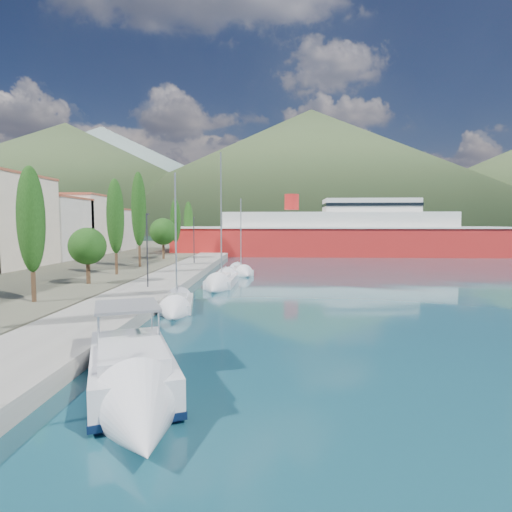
{
  "coord_description": "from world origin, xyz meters",
  "views": [
    {
      "loc": [
        1.1,
        -19.21,
        6.03
      ],
      "look_at": [
        0.0,
        14.0,
        3.5
      ],
      "focal_mm": 30.0,
      "sensor_mm": 36.0,
      "label": 1
    }
  ],
  "objects": [
    {
      "name": "town_buildings",
      "position": [
        -32.0,
        36.91,
        5.57
      ],
      "size": [
        9.2,
        69.2,
        11.3
      ],
      "color": "beige",
      "rests_on": "land_strip"
    },
    {
      "name": "ferry",
      "position": [
        13.93,
        62.87,
        3.72
      ],
      "size": [
        61.89,
        14.39,
        12.24
      ],
      "color": "red",
      "rests_on": "ground"
    },
    {
      "name": "ground",
      "position": [
        0.0,
        120.0,
        0.0
      ],
      "size": [
        1400.0,
        1400.0,
        0.0
      ],
      "primitive_type": "plane",
      "color": "#164452"
    },
    {
      "name": "lamp_posts",
      "position": [
        -9.0,
        14.64,
        4.08
      ],
      "size": [
        0.15,
        46.23,
        6.06
      ],
      "color": "#2D2D33",
      "rests_on": "quay"
    },
    {
      "name": "sailboat_far",
      "position": [
        -2.03,
        30.34,
        0.28
      ],
      "size": [
        3.86,
        7.0,
        9.81
      ],
      "color": "silver",
      "rests_on": "ground"
    },
    {
      "name": "sailboat_near",
      "position": [
        -5.28,
        9.02,
        0.29
      ],
      "size": [
        3.22,
        7.47,
        10.38
      ],
      "color": "silver",
      "rests_on": "ground"
    },
    {
      "name": "hills_far",
      "position": [
        138.59,
        618.73,
        77.39
      ],
      "size": [
        1480.0,
        900.0,
        180.0
      ],
      "color": "gray",
      "rests_on": "ground"
    },
    {
      "name": "hills_near",
      "position": [
        98.04,
        372.5,
        49.18
      ],
      "size": [
        1010.0,
        520.0,
        115.0
      ],
      "color": "#394B29",
      "rests_on": "ground"
    },
    {
      "name": "motor_cruiser",
      "position": [
        -3.36,
        -5.66,
        0.59
      ],
      "size": [
        6.15,
        10.0,
        3.56
      ],
      "color": "black",
      "rests_on": "ground"
    },
    {
      "name": "tree_row",
      "position": [
        -15.02,
        32.89,
        5.86
      ],
      "size": [
        4.02,
        65.59,
        11.66
      ],
      "color": "#47301E",
      "rests_on": "land_strip"
    },
    {
      "name": "quay",
      "position": [
        -9.0,
        26.0,
        0.4
      ],
      "size": [
        5.0,
        88.0,
        0.8
      ],
      "primitive_type": "cube",
      "color": "gray",
      "rests_on": "ground"
    },
    {
      "name": "sailboat_mid",
      "position": [
        -3.72,
        20.29,
        0.33
      ],
      "size": [
        2.84,
        9.7,
        13.85
      ],
      "color": "silver",
      "rests_on": "ground"
    }
  ]
}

